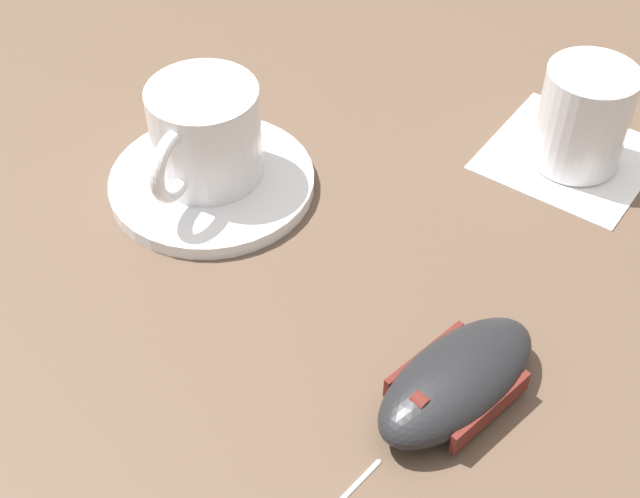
{
  "coord_description": "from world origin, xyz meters",
  "views": [
    {
      "loc": [
        -0.37,
        -0.33,
        0.43
      ],
      "look_at": [
        -0.12,
        -0.01,
        0.03
      ],
      "focal_mm": 50.0,
      "sensor_mm": 36.0,
      "label": 1
    }
  ],
  "objects": [
    {
      "name": "saucer",
      "position": [
        -0.12,
        0.11,
        0.01
      ],
      "size": [
        0.15,
        0.15,
        0.01
      ],
      "primitive_type": "cylinder",
      "color": "white",
      "rests_on": "ground"
    },
    {
      "name": "drinking_glass",
      "position": [
        0.11,
        -0.03,
        0.04
      ],
      "size": [
        0.07,
        0.07,
        0.08
      ],
      "primitive_type": "cylinder",
      "color": "silver",
      "rests_on": "napkin_under_glass"
    },
    {
      "name": "coffee_cup",
      "position": [
        -0.12,
        0.11,
        0.05
      ],
      "size": [
        0.1,
        0.08,
        0.07
      ],
      "color": "white",
      "rests_on": "saucer"
    },
    {
      "name": "ground_plane",
      "position": [
        0.0,
        0.0,
        0.0
      ],
      "size": [
        3.0,
        3.0,
        0.0
      ],
      "primitive_type": "plane",
      "color": "brown"
    },
    {
      "name": "napkin_under_glass",
      "position": [
        0.11,
        -0.03,
        0.0
      ],
      "size": [
        0.15,
        0.15,
        0.0
      ],
      "primitive_type": "cube",
      "rotation": [
        0.0,
        0.0,
        0.28
      ],
      "color": "white",
      "rests_on": "ground"
    },
    {
      "name": "computer_mouse",
      "position": [
        -0.11,
        -0.14,
        0.02
      ],
      "size": [
        0.12,
        0.06,
        0.03
      ],
      "color": "black",
      "rests_on": "ground"
    }
  ]
}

